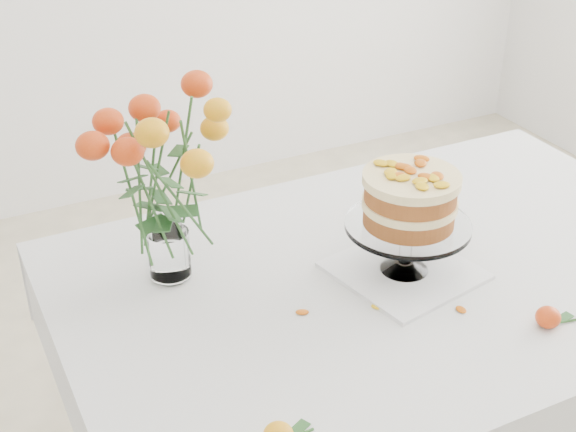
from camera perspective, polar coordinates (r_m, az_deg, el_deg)
name	(u,v)px	position (r m, az deg, el deg)	size (l,w,h in m)	color
table	(398,299)	(1.75, 7.85, -5.87)	(1.43, 0.93, 0.76)	tan
napkin	(404,271)	(1.69, 8.24, -3.86)	(0.26, 0.26, 0.01)	white
cake_stand	(410,204)	(1.61, 8.64, 0.83)	(0.26, 0.26, 0.23)	white
rose_vase	(162,167)	(1.55, -8.97, 3.48)	(0.31, 0.31, 0.43)	white
loose_rose_far	(548,317)	(1.59, 18.02, -6.86)	(0.09, 0.05, 0.04)	red
stray_petal_a	(378,307)	(1.58, 6.40, -6.44)	(0.03, 0.02, 0.00)	#EDB40F
stray_petal_b	(432,304)	(1.60, 10.20, -6.20)	(0.03, 0.02, 0.00)	#EDB40F
stray_petal_c	(461,310)	(1.60, 12.21, -6.54)	(0.03, 0.02, 0.00)	#EDB40F
stray_petal_d	(302,312)	(1.56, 1.02, -6.86)	(0.03, 0.02, 0.00)	#EDB40F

